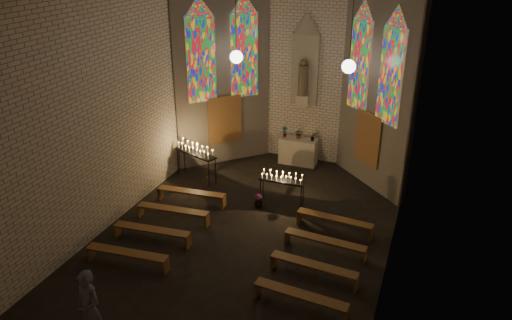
# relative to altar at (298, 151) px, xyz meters

# --- Properties ---
(floor) EXTENTS (12.00, 12.00, 0.00)m
(floor) POSITION_rel_altar_xyz_m (0.00, -5.45, -0.50)
(floor) COLOR black
(floor) RESTS_ON ground
(room) EXTENTS (8.22, 12.43, 7.00)m
(room) POSITION_rel_altar_xyz_m (-0.00, -2.08, 3.22)
(room) COLOR beige
(room) RESTS_ON ground
(altar) EXTENTS (1.40, 0.60, 1.00)m
(altar) POSITION_rel_altar_xyz_m (0.00, 0.00, 0.00)
(altar) COLOR beige
(altar) RESTS_ON ground
(flower_vase_left) EXTENTS (0.23, 0.17, 0.42)m
(flower_vase_left) POSITION_rel_altar_xyz_m (-0.55, -0.01, 0.71)
(flower_vase_left) COLOR #4C723F
(flower_vase_left) RESTS_ON altar
(flower_vase_center) EXTENTS (0.40, 0.36, 0.37)m
(flower_vase_center) POSITION_rel_altar_xyz_m (-0.00, 0.04, 0.69)
(flower_vase_center) COLOR #4C723F
(flower_vase_center) RESTS_ON altar
(flower_vase_right) EXTENTS (0.19, 0.16, 0.33)m
(flower_vase_right) POSITION_rel_altar_xyz_m (0.55, -0.02, 0.67)
(flower_vase_right) COLOR #4C723F
(flower_vase_right) RESTS_ON altar
(aisle_flower_pot) EXTENTS (0.35, 0.35, 0.48)m
(aisle_flower_pot) POSITION_rel_altar_xyz_m (-0.21, -3.72, -0.26)
(aisle_flower_pot) COLOR #4C723F
(aisle_flower_pot) RESTS_ON ground
(votive_stand_left) EXTENTS (1.76, 0.99, 1.27)m
(votive_stand_left) POSITION_rel_altar_xyz_m (-2.99, -2.57, 0.59)
(votive_stand_left) COLOR black
(votive_stand_left) RESTS_ON ground
(votive_stand_right) EXTENTS (1.45, 0.36, 1.06)m
(votive_stand_right) POSITION_rel_altar_xyz_m (0.40, -3.23, 0.41)
(votive_stand_right) COLOR black
(votive_stand_right) RESTS_ON ground
(pew_left_0) EXTENTS (2.27, 0.50, 0.43)m
(pew_left_0) POSITION_rel_altar_xyz_m (-2.34, -4.21, -0.15)
(pew_left_0) COLOR brown
(pew_left_0) RESTS_ON ground
(pew_right_0) EXTENTS (2.27, 0.50, 0.43)m
(pew_right_0) POSITION_rel_altar_xyz_m (2.34, -4.21, -0.15)
(pew_right_0) COLOR brown
(pew_right_0) RESTS_ON ground
(pew_left_1) EXTENTS (2.27, 0.50, 0.43)m
(pew_left_1) POSITION_rel_altar_xyz_m (-2.34, -5.41, -0.15)
(pew_left_1) COLOR brown
(pew_left_1) RESTS_ON ground
(pew_right_1) EXTENTS (2.27, 0.50, 0.43)m
(pew_right_1) POSITION_rel_altar_xyz_m (2.34, -5.41, -0.15)
(pew_right_1) COLOR brown
(pew_right_1) RESTS_ON ground
(pew_left_2) EXTENTS (2.27, 0.50, 0.43)m
(pew_left_2) POSITION_rel_altar_xyz_m (-2.34, -6.61, -0.15)
(pew_left_2) COLOR brown
(pew_left_2) RESTS_ON ground
(pew_right_2) EXTENTS (2.27, 0.50, 0.43)m
(pew_right_2) POSITION_rel_altar_xyz_m (2.34, -6.61, -0.15)
(pew_right_2) COLOR brown
(pew_right_2) RESTS_ON ground
(pew_left_3) EXTENTS (2.27, 0.50, 0.43)m
(pew_left_3) POSITION_rel_altar_xyz_m (-2.34, -7.81, -0.15)
(pew_left_3) COLOR brown
(pew_left_3) RESTS_ON ground
(pew_right_3) EXTENTS (2.27, 0.50, 0.43)m
(pew_right_3) POSITION_rel_altar_xyz_m (2.34, -7.81, -0.15)
(pew_right_3) COLOR brown
(pew_right_3) RESTS_ON ground
(visitor) EXTENTS (0.72, 0.55, 1.76)m
(visitor) POSITION_rel_altar_xyz_m (-1.49, -10.34, 0.38)
(visitor) COLOR #4A4A54
(visitor) RESTS_ON ground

